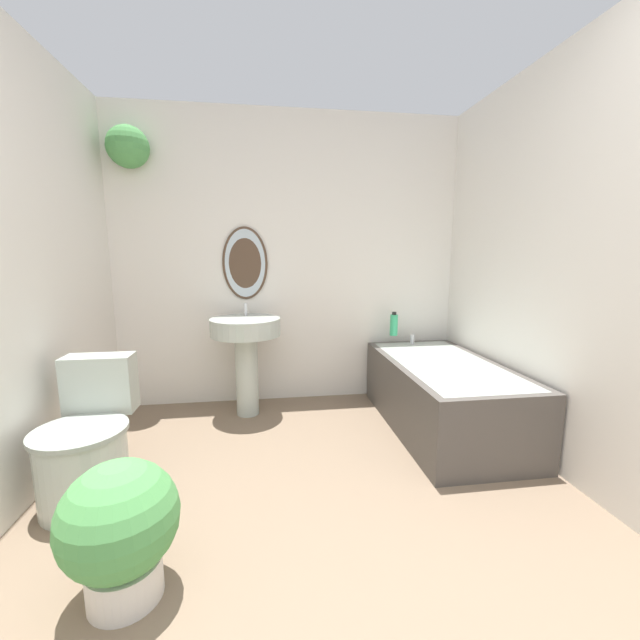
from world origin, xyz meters
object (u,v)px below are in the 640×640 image
object	(u,v)px
toilet	(87,448)
potted_plant	(120,526)
pedestal_sink	(246,343)
bathtub	(443,394)
shampoo_bottle	(394,325)

from	to	relation	value
toilet	potted_plant	size ratio (longest dim) A/B	1.33
pedestal_sink	potted_plant	bearing A→B (deg)	-103.00
bathtub	potted_plant	world-z (taller)	bathtub
pedestal_sink	shampoo_bottle	world-z (taller)	pedestal_sink
shampoo_bottle	bathtub	bearing A→B (deg)	-74.37
bathtub	potted_plant	distance (m)	2.16
pedestal_sink	bathtub	xyz separation A→B (m)	(1.41, -0.46, -0.32)
toilet	pedestal_sink	bearing A→B (deg)	52.35
shampoo_bottle	potted_plant	distance (m)	2.46
bathtub	shampoo_bottle	bearing A→B (deg)	105.63
potted_plant	toilet	bearing A→B (deg)	119.91
toilet	shampoo_bottle	size ratio (longest dim) A/B	3.48
bathtub	shampoo_bottle	world-z (taller)	shampoo_bottle
pedestal_sink	potted_plant	xyz separation A→B (m)	(-0.38, -1.66, -0.28)
toilet	pedestal_sink	world-z (taller)	pedestal_sink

